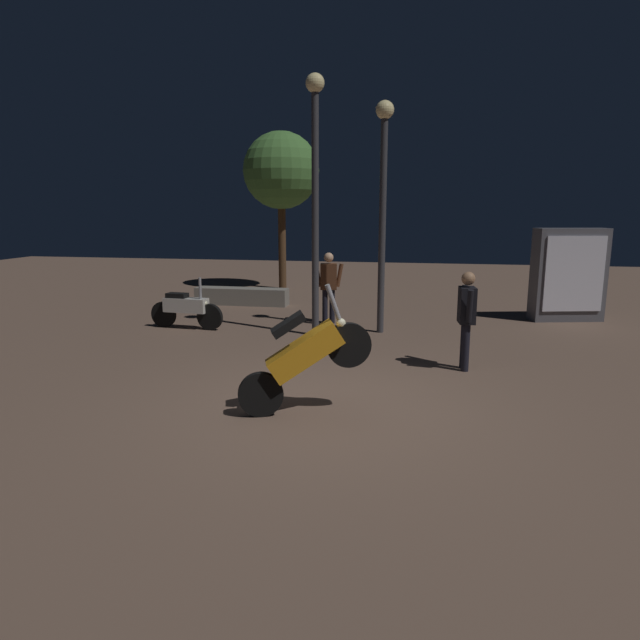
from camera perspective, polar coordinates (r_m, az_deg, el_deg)
ground_plane at (r=7.32m, az=1.45°, el=-8.80°), size 40.00×40.00×0.00m
motorcycle_orange_foreground at (r=6.82m, az=-1.61°, el=-3.72°), size 1.60×0.65×1.63m
motorcycle_white_parked_left at (r=12.17m, az=-13.61°, el=1.17°), size 1.66×0.38×1.11m
person_rider_beside at (r=8.98m, az=14.83°, el=0.74°), size 0.27×0.66×1.57m
person_bystander_far at (r=12.32m, az=0.89°, el=3.95°), size 0.66×0.29×1.58m
streetlamp_near at (r=11.36m, az=6.51°, el=13.40°), size 0.36×0.36×4.58m
streetlamp_far at (r=11.03m, az=-0.50°, el=14.78°), size 0.36×0.36×5.01m
tree_left_bg at (r=17.83m, az=-4.01°, el=14.99°), size 2.37×2.37×4.88m
kiosk_billboard at (r=13.84m, az=24.19°, el=4.26°), size 1.67×0.87×2.10m
planter_wall_low at (r=15.00m, az=-8.05°, el=2.42°), size 2.50×0.50×0.45m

